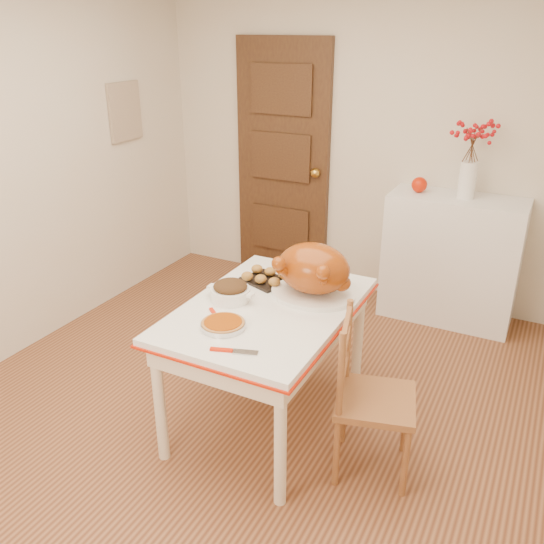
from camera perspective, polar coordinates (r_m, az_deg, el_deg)
The scene contains 18 objects.
floor at distance 3.55m, azimuth -3.02°, elevation -13.60°, with size 3.50×4.00×0.00m, color #5D301B.
wall_back at distance 4.75m, azimuth 9.06°, elevation 12.43°, with size 3.50×0.00×2.50m, color beige.
wall_left at distance 4.12m, azimuth -25.31°, elevation 8.80°, with size 0.00×4.00×2.50m, color beige.
door_back at distance 5.02m, azimuth 1.08°, elevation 10.75°, with size 0.85×0.06×2.06m, color #321C13.
photo_board at distance 4.87m, azimuth -14.48°, elevation 15.26°, with size 0.03×0.35×0.45m, color tan.
sideboard at distance 4.57m, azimuth 17.42°, elevation 1.21°, with size 0.98×0.44×0.98m, color white.
kitchen_table at distance 3.27m, azimuth -0.40°, elevation -9.23°, with size 0.85×1.25×0.75m, color white, non-canonical shape.
chair_oak at distance 2.95m, azimuth 10.33°, elevation -12.17°, with size 0.39×0.39×0.88m, color brown, non-canonical shape.
berry_vase at distance 4.34m, azimuth 19.17°, elevation 10.49°, with size 0.28×0.28×0.55m, color white, non-canonical shape.
apple at distance 4.45m, azimuth 14.49°, elevation 8.44°, with size 0.12×0.12×0.12m, color red.
turkey_platter at distance 3.14m, azimuth 4.15°, elevation 0.08°, with size 0.48×0.38×0.30m, color #953208, non-canonical shape.
pumpkin_pie at distance 2.87m, azimuth -4.91°, elevation -5.14°, with size 0.23×0.23×0.05m, color #893704.
stuffing_dish at distance 3.13m, azimuth -4.17°, elevation -1.90°, with size 0.28×0.22×0.11m, color #3E2A14, non-canonical shape.
rolls_tray at distance 3.35m, azimuth -0.66°, elevation -0.45°, with size 0.26×0.20×0.07m, color #A16E36, non-canonical shape.
pie_server at distance 2.67m, azimuth -3.83°, elevation -7.86°, with size 0.23×0.06×0.01m, color silver, non-canonical shape.
carving_knife at distance 2.96m, azimuth -5.40°, elevation -4.65°, with size 0.25×0.06×0.01m, color silver, non-canonical shape.
drinking_glass at distance 3.48m, azimuth 3.67°, elevation 0.86°, with size 0.07×0.07×0.12m, color white.
shaker_pair at distance 3.36m, azimuth 6.92°, elevation -0.46°, with size 0.08×0.03×0.08m, color white, non-canonical shape.
Camera 1 is at (1.45, -2.43, 2.14)m, focal length 37.71 mm.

